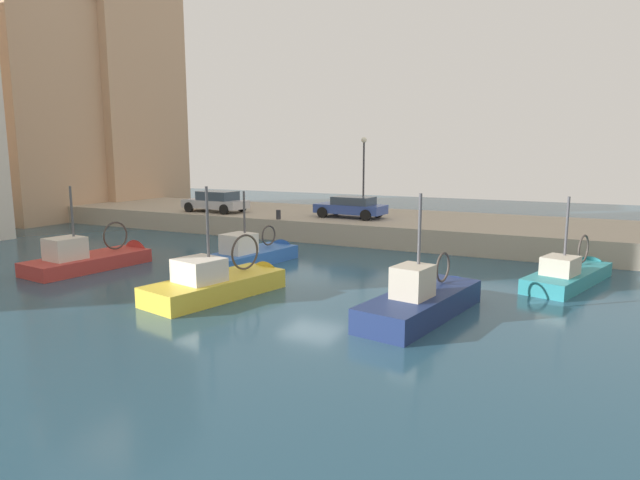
{
  "coord_description": "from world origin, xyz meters",
  "views": [
    {
      "loc": [
        -19.73,
        -10.16,
        5.17
      ],
      "look_at": [
        1.76,
        0.51,
        1.2
      ],
      "focal_mm": 30.37,
      "sensor_mm": 36.0,
      "label": 1
    }
  ],
  "objects_px": {
    "mooring_bollard_mid": "(278,215)",
    "quay_streetlamp": "(364,162)",
    "parked_car_silver": "(216,201)",
    "fishing_boat_blue": "(255,260)",
    "fishing_boat_red": "(97,264)",
    "fishing_boat_navy": "(426,310)",
    "fishing_boat_teal": "(571,280)",
    "fishing_boat_yellow": "(224,291)",
    "parked_car_blue": "(351,207)"
  },
  "relations": [
    {
      "from": "fishing_boat_yellow",
      "to": "quay_streetlamp",
      "type": "height_order",
      "value": "quay_streetlamp"
    },
    {
      "from": "fishing_boat_navy",
      "to": "fishing_boat_blue",
      "type": "relative_size",
      "value": 1.1
    },
    {
      "from": "fishing_boat_navy",
      "to": "fishing_boat_teal",
      "type": "relative_size",
      "value": 1.01
    },
    {
      "from": "fishing_boat_red",
      "to": "parked_car_silver",
      "type": "distance_m",
      "value": 12.1
    },
    {
      "from": "fishing_boat_blue",
      "to": "quay_streetlamp",
      "type": "distance_m",
      "value": 12.7
    },
    {
      "from": "fishing_boat_teal",
      "to": "parked_car_blue",
      "type": "xyz_separation_m",
      "value": [
        6.56,
        12.29,
        1.76
      ]
    },
    {
      "from": "fishing_boat_yellow",
      "to": "parked_car_blue",
      "type": "height_order",
      "value": "fishing_boat_yellow"
    },
    {
      "from": "fishing_boat_red",
      "to": "quay_streetlamp",
      "type": "xyz_separation_m",
      "value": [
        15.89,
        -6.47,
        4.33
      ]
    },
    {
      "from": "fishing_boat_blue",
      "to": "quay_streetlamp",
      "type": "relative_size",
      "value": 1.24
    },
    {
      "from": "fishing_boat_navy",
      "to": "parked_car_silver",
      "type": "height_order",
      "value": "fishing_boat_navy"
    },
    {
      "from": "fishing_boat_blue",
      "to": "mooring_bollard_mid",
      "type": "relative_size",
      "value": 10.92
    },
    {
      "from": "parked_car_blue",
      "to": "fishing_boat_yellow",
      "type": "bearing_deg",
      "value": -175.89
    },
    {
      "from": "parked_car_silver",
      "to": "fishing_boat_red",
      "type": "bearing_deg",
      "value": -169.29
    },
    {
      "from": "fishing_boat_red",
      "to": "quay_streetlamp",
      "type": "bearing_deg",
      "value": -22.17
    },
    {
      "from": "fishing_boat_yellow",
      "to": "fishing_boat_teal",
      "type": "bearing_deg",
      "value": -56.1
    },
    {
      "from": "fishing_boat_blue",
      "to": "quay_streetlamp",
      "type": "xyz_separation_m",
      "value": [
        11.92,
        -0.63,
        4.33
      ]
    },
    {
      "from": "fishing_boat_navy",
      "to": "parked_car_blue",
      "type": "relative_size",
      "value": 1.54
    },
    {
      "from": "parked_car_silver",
      "to": "mooring_bollard_mid",
      "type": "xyz_separation_m",
      "value": [
        -1.52,
        -5.64,
        -0.43
      ]
    },
    {
      "from": "quay_streetlamp",
      "to": "mooring_bollard_mid",
      "type": "bearing_deg",
      "value": 151.55
    },
    {
      "from": "mooring_bollard_mid",
      "to": "quay_streetlamp",
      "type": "bearing_deg",
      "value": -28.45
    },
    {
      "from": "fishing_boat_yellow",
      "to": "fishing_boat_navy",
      "type": "bearing_deg",
      "value": -82.6
    },
    {
      "from": "fishing_boat_navy",
      "to": "parked_car_silver",
      "type": "distance_m",
      "value": 21.27
    },
    {
      "from": "parked_car_silver",
      "to": "quay_streetlamp",
      "type": "xyz_separation_m",
      "value": [
        4.13,
        -8.7,
        2.55
      ]
    },
    {
      "from": "fishing_boat_yellow",
      "to": "quay_streetlamp",
      "type": "relative_size",
      "value": 1.3
    },
    {
      "from": "parked_car_silver",
      "to": "fishing_boat_yellow",
      "type": "bearing_deg",
      "value": -142.09
    },
    {
      "from": "fishing_boat_yellow",
      "to": "parked_car_blue",
      "type": "bearing_deg",
      "value": 4.11
    },
    {
      "from": "fishing_boat_teal",
      "to": "mooring_bollard_mid",
      "type": "xyz_separation_m",
      "value": [
        3.96,
        15.81,
        1.37
      ]
    },
    {
      "from": "fishing_boat_red",
      "to": "fishing_boat_blue",
      "type": "relative_size",
      "value": 1.04
    },
    {
      "from": "fishing_boat_navy",
      "to": "mooring_bollard_mid",
      "type": "xyz_separation_m",
      "value": [
        10.6,
        11.76,
        1.36
      ]
    },
    {
      "from": "fishing_boat_teal",
      "to": "quay_streetlamp",
      "type": "xyz_separation_m",
      "value": [
        9.61,
        12.74,
        4.35
      ]
    },
    {
      "from": "fishing_boat_navy",
      "to": "quay_streetlamp",
      "type": "distance_m",
      "value": 18.93
    },
    {
      "from": "fishing_boat_yellow",
      "to": "parked_car_silver",
      "type": "relative_size",
      "value": 1.45
    },
    {
      "from": "mooring_bollard_mid",
      "to": "fishing_boat_blue",
      "type": "bearing_deg",
      "value": -158.81
    },
    {
      "from": "mooring_bollard_mid",
      "to": "fishing_boat_navy",
      "type": "bearing_deg",
      "value": -132.03
    },
    {
      "from": "fishing_boat_red",
      "to": "parked_car_blue",
      "type": "relative_size",
      "value": 1.46
    },
    {
      "from": "mooring_bollard_mid",
      "to": "fishing_boat_teal",
      "type": "bearing_deg",
      "value": -104.06
    },
    {
      "from": "fishing_boat_red",
      "to": "fishing_boat_teal",
      "type": "xyz_separation_m",
      "value": [
        6.28,
        -19.22,
        -0.03
      ]
    },
    {
      "from": "quay_streetlamp",
      "to": "fishing_boat_red",
      "type": "bearing_deg",
      "value": 157.83
    },
    {
      "from": "fishing_boat_teal",
      "to": "fishing_boat_blue",
      "type": "bearing_deg",
      "value": 99.8
    },
    {
      "from": "fishing_boat_blue",
      "to": "fishing_boat_yellow",
      "type": "bearing_deg",
      "value": -158.28
    },
    {
      "from": "parked_car_blue",
      "to": "quay_streetlamp",
      "type": "distance_m",
      "value": 4.03
    },
    {
      "from": "quay_streetlamp",
      "to": "parked_car_silver",
      "type": "bearing_deg",
      "value": 115.41
    },
    {
      "from": "fishing_boat_red",
      "to": "mooring_bollard_mid",
      "type": "height_order",
      "value": "fishing_boat_red"
    },
    {
      "from": "fishing_boat_red",
      "to": "fishing_boat_teal",
      "type": "height_order",
      "value": "fishing_boat_red"
    },
    {
      "from": "fishing_boat_red",
      "to": "fishing_boat_navy",
      "type": "height_order",
      "value": "fishing_boat_navy"
    },
    {
      "from": "fishing_boat_navy",
      "to": "fishing_boat_blue",
      "type": "bearing_deg",
      "value": 65.11
    },
    {
      "from": "fishing_boat_teal",
      "to": "parked_car_silver",
      "type": "distance_m",
      "value": 22.2
    },
    {
      "from": "fishing_boat_red",
      "to": "fishing_boat_teal",
      "type": "bearing_deg",
      "value": -71.9
    },
    {
      "from": "fishing_boat_navy",
      "to": "parked_car_blue",
      "type": "height_order",
      "value": "fishing_boat_navy"
    },
    {
      "from": "fishing_boat_red",
      "to": "quay_streetlamp",
      "type": "distance_m",
      "value": 17.69
    }
  ]
}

